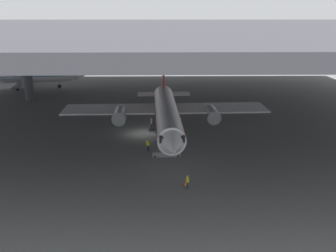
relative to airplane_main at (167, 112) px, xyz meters
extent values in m
plane|color=slate|center=(-3.67, -0.36, -3.37)|extent=(110.00, 110.00, 0.00)
cylinder|color=#4C4F54|center=(-29.42, 23.43, 4.15)|extent=(1.86, 1.86, 15.03)
cube|color=#38383D|center=(-3.67, 13.39, 12.26)|extent=(121.00, 99.00, 1.20)
cube|color=#4C4F54|center=(-3.67, -11.36, 11.26)|extent=(115.50, 0.50, 0.70)
cube|color=#4C4F54|center=(-3.67, 29.89, 11.26)|extent=(115.50, 0.50, 0.70)
cylinder|color=white|center=(0.02, -0.62, 0.02)|extent=(4.41, 26.73, 3.57)
cone|color=white|center=(0.49, -15.54, 0.02)|extent=(3.63, 4.40, 3.50)
cube|color=black|center=(0.42, -13.28, 0.46)|extent=(3.11, 2.60, 0.79)
cone|color=white|center=(-0.45, 14.29, 0.38)|extent=(3.22, 5.81, 3.04)
cube|color=red|center=(-0.38, 12.04, 4.73)|extent=(0.36, 3.90, 5.85)
cube|color=white|center=(2.15, 11.14, 0.55)|extent=(4.64, 3.07, 0.16)
cube|color=white|center=(-2.85, 10.98, 0.55)|extent=(4.64, 3.07, 0.16)
cube|color=white|center=(9.13, 3.98, -0.34)|extent=(15.14, 6.96, 0.24)
cylinder|color=#9EA3A8|center=(7.40, 1.98, -0.96)|extent=(2.36, 4.71, 2.21)
cube|color=white|center=(-9.37, 3.40, -0.34)|extent=(15.14, 6.96, 0.24)
cylinder|color=#9EA3A8|center=(-7.51, 1.51, -0.96)|extent=(2.36, 4.71, 2.21)
cube|color=red|center=(0.02, -0.62, 0.29)|extent=(4.42, 24.78, 0.16)
cylinder|color=#9EA3A8|center=(0.30, -9.55, -2.12)|extent=(0.20, 0.20, 1.15)
cylinder|color=black|center=(0.30, -9.55, -2.92)|extent=(0.33, 0.91, 0.90)
cylinder|color=#9EA3A8|center=(2.32, 2.05, -2.12)|extent=(0.20, 0.20, 1.15)
cylinder|color=black|center=(2.32, 2.05, -2.92)|extent=(0.33, 0.91, 0.90)
cylinder|color=#9EA3A8|center=(-2.45, 1.90, -2.12)|extent=(0.20, 0.20, 1.15)
cylinder|color=black|center=(-2.45, 1.90, -2.92)|extent=(0.33, 0.91, 0.90)
cube|color=slate|center=(-0.19, -9.73, -3.02)|extent=(3.77, 1.62, 0.70)
cube|color=slate|center=(-0.19, -9.73, -1.24)|extent=(3.50, 1.41, 2.96)
cube|color=slate|center=(-1.88, -9.78, 0.20)|extent=(1.14, 1.33, 0.12)
cylinder|color=black|center=(-1.86, -10.38, 0.70)|extent=(0.06, 0.06, 1.00)
cylinder|color=black|center=(-1.90, -9.18, 0.70)|extent=(0.06, 0.06, 1.00)
cylinder|color=black|center=(-1.69, -10.47, -3.22)|extent=(0.30, 0.13, 0.30)
cylinder|color=black|center=(-1.73, -9.07, -3.22)|extent=(0.30, 0.13, 0.30)
cylinder|color=black|center=(1.36, -10.38, -3.22)|extent=(0.30, 0.13, 0.30)
cylinder|color=black|center=(1.32, -8.98, -3.22)|extent=(0.30, 0.13, 0.30)
cylinder|color=#232838|center=(1.98, -19.65, -2.96)|extent=(0.14, 0.14, 0.81)
cylinder|color=#232838|center=(1.96, -19.47, -2.96)|extent=(0.14, 0.14, 0.81)
cube|color=yellow|center=(1.97, -19.56, -2.27)|extent=(0.26, 0.38, 0.57)
cylinder|color=yellow|center=(1.99, -19.79, -2.24)|extent=(0.09, 0.09, 0.54)
cylinder|color=yellow|center=(1.94, -19.33, -2.24)|extent=(0.09, 0.09, 0.54)
sphere|color=tan|center=(1.97, -19.56, -1.86)|extent=(0.22, 0.22, 0.22)
cylinder|color=#232838|center=(-2.75, -8.09, -2.95)|extent=(0.14, 0.14, 0.84)
cylinder|color=#232838|center=(-2.61, -8.20, -2.95)|extent=(0.14, 0.14, 0.84)
cube|color=yellow|center=(-2.68, -8.15, -2.23)|extent=(0.42, 0.39, 0.60)
cylinder|color=yellow|center=(-2.86, -8.01, -2.20)|extent=(0.09, 0.09, 0.57)
cylinder|color=yellow|center=(-2.50, -8.29, -2.20)|extent=(0.09, 0.09, 0.57)
sphere|color=tan|center=(-2.68, -8.15, -1.80)|extent=(0.23, 0.23, 0.23)
cylinder|color=white|center=(-33.99, 35.92, -0.27)|extent=(22.53, 6.19, 3.00)
cone|color=white|center=(-21.60, 37.73, -0.27)|extent=(3.98, 3.42, 2.94)
cube|color=black|center=(-23.48, 37.46, 0.10)|extent=(2.44, 2.82, 0.66)
cube|color=white|center=(-38.69, 43.08, -0.57)|extent=(7.20, 13.18, 0.24)
cylinder|color=#9EA3A8|center=(-36.86, 41.83, -1.09)|extent=(4.12, 2.40, 1.86)
cube|color=white|center=(-36.44, 27.72, -0.57)|extent=(7.20, 13.18, 0.24)
cylinder|color=#9EA3A8|center=(-35.05, 29.44, -1.09)|extent=(4.12, 2.40, 1.86)
cube|color=#1972B2|center=(-33.99, 35.92, -0.05)|extent=(20.92, 6.02, 0.16)
cylinder|color=#9EA3A8|center=(-26.58, 37.00, -2.12)|extent=(0.20, 0.20, 1.15)
cylinder|color=black|center=(-26.58, 37.00, -2.92)|extent=(0.93, 0.43, 0.90)
cylinder|color=#9EA3A8|center=(-36.45, 37.68, -2.12)|extent=(0.20, 0.20, 1.15)
cylinder|color=black|center=(-36.45, 37.68, -2.92)|extent=(0.93, 0.43, 0.90)
cylinder|color=#9EA3A8|center=(-35.84, 33.53, -2.12)|extent=(0.20, 0.20, 1.15)
cylinder|color=black|center=(-35.84, 33.53, -2.92)|extent=(0.93, 0.43, 0.90)
cube|color=black|center=(1.79, -18.92, -3.35)|extent=(0.36, 0.36, 0.04)
cone|color=orange|center=(1.79, -18.92, -3.05)|extent=(0.30, 0.30, 0.56)
camera|label=1|loc=(-0.82, -55.65, 14.84)|focal=39.46mm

